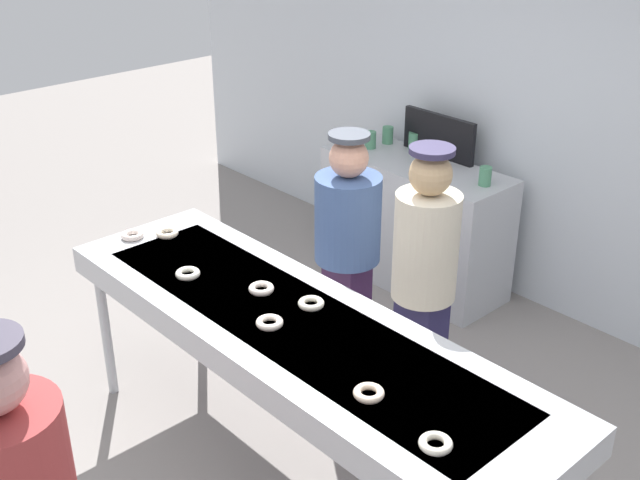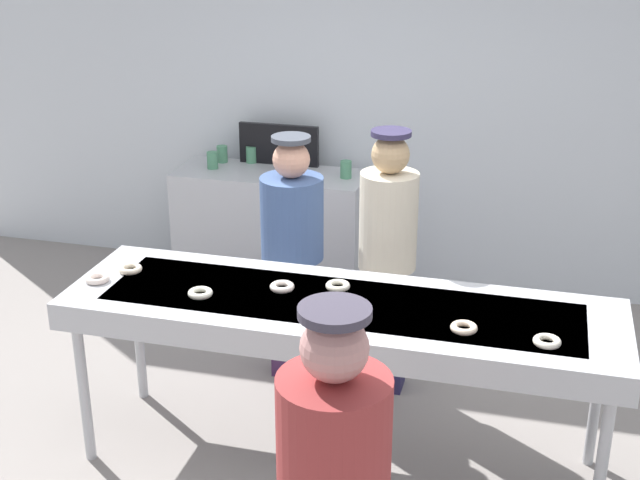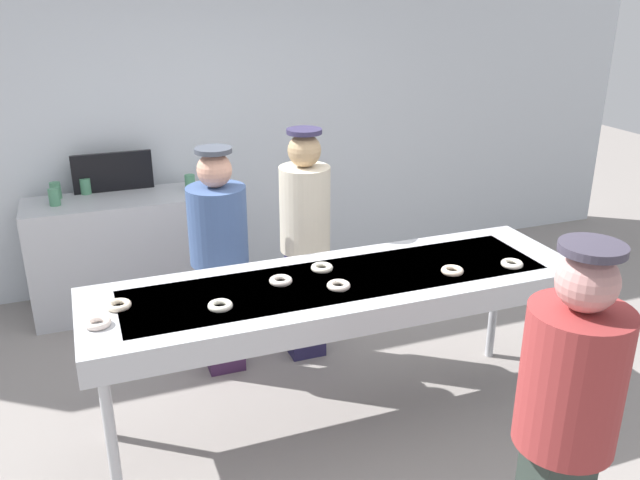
% 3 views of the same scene
% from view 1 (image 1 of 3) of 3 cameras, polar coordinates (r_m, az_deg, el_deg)
% --- Properties ---
extents(ground_plane, '(16.00, 16.00, 0.00)m').
position_cam_1_polar(ground_plane, '(4.26, -1.65, -16.62)').
color(ground_plane, gray).
extents(back_wall, '(8.00, 0.12, 3.25)m').
position_cam_1_polar(back_wall, '(5.25, 19.26, 10.73)').
color(back_wall, silver).
rests_on(back_wall, ground).
extents(fryer_conveyor, '(2.78, 0.80, 0.94)m').
position_cam_1_polar(fryer_conveyor, '(3.73, -1.82, -6.78)').
color(fryer_conveyor, '#B7BABF').
rests_on(fryer_conveyor, ground).
extents(sugar_donut_0, '(0.18, 0.18, 0.03)m').
position_cam_1_polar(sugar_donut_0, '(4.55, -10.86, 0.49)').
color(sugar_donut_0, '#FCE8C8').
rests_on(sugar_donut_0, fryer_conveyor).
extents(sugar_donut_1, '(0.16, 0.16, 0.03)m').
position_cam_1_polar(sugar_donut_1, '(3.00, 8.26, -14.20)').
color(sugar_donut_1, white).
rests_on(sugar_donut_1, fryer_conveyor).
extents(sugar_donut_2, '(0.17, 0.17, 0.03)m').
position_cam_1_polar(sugar_donut_2, '(3.92, -4.22, -3.48)').
color(sugar_donut_2, white).
rests_on(sugar_donut_2, fryer_conveyor).
extents(sugar_donut_3, '(0.15, 0.15, 0.03)m').
position_cam_1_polar(sugar_donut_3, '(3.22, 3.51, -10.86)').
color(sugar_donut_3, '#FDE1C1').
rests_on(sugar_donut_3, fryer_conveyor).
extents(sugar_donut_4, '(0.15, 0.15, 0.03)m').
position_cam_1_polar(sugar_donut_4, '(4.57, -13.25, 0.34)').
color(sugar_donut_4, white).
rests_on(sugar_donut_4, fryer_conveyor).
extents(sugar_donut_5, '(0.18, 0.18, 0.03)m').
position_cam_1_polar(sugar_donut_5, '(3.65, -3.63, -5.90)').
color(sugar_donut_5, white).
rests_on(sugar_donut_5, fryer_conveyor).
extents(sugar_donut_6, '(0.17, 0.17, 0.03)m').
position_cam_1_polar(sugar_donut_6, '(4.10, -9.43, -2.37)').
color(sugar_donut_6, white).
rests_on(sugar_donut_6, fryer_conveyor).
extents(sugar_donut_7, '(0.13, 0.13, 0.03)m').
position_cam_1_polar(sugar_donut_7, '(3.79, -0.64, -4.55)').
color(sugar_donut_7, silver).
rests_on(sugar_donut_7, fryer_conveyor).
extents(worker_baker, '(0.33, 0.33, 1.61)m').
position_cam_1_polar(worker_baker, '(4.15, 7.44, -2.58)').
color(worker_baker, '#252149').
rests_on(worker_baker, ground).
extents(worker_assistant, '(0.37, 0.37, 1.54)m').
position_cam_1_polar(worker_assistant, '(4.52, 1.97, -0.21)').
color(worker_assistant, '#3D2044').
rests_on(worker_assistant, ground).
extents(prep_counter, '(1.41, 0.54, 0.92)m').
position_cam_1_polar(prep_counter, '(5.82, 6.71, 1.22)').
color(prep_counter, '#B7BABF').
rests_on(prep_counter, ground).
extents(paper_cup_0, '(0.08, 0.08, 0.13)m').
position_cam_1_polar(paper_cup_0, '(5.90, 6.73, 7.06)').
color(paper_cup_0, '#4C8C66').
rests_on(paper_cup_0, prep_counter).
extents(paper_cup_1, '(0.08, 0.08, 0.13)m').
position_cam_1_polar(paper_cup_1, '(5.31, 11.72, 4.48)').
color(paper_cup_1, '#4C8C66').
rests_on(paper_cup_1, prep_counter).
extents(paper_cup_2, '(0.08, 0.08, 0.13)m').
position_cam_1_polar(paper_cup_2, '(6.01, 4.86, 7.48)').
color(paper_cup_2, '#4C8C66').
rests_on(paper_cup_2, prep_counter).
extents(paper_cup_3, '(0.08, 0.08, 0.13)m').
position_cam_1_polar(paper_cup_3, '(5.89, 3.62, 7.15)').
color(paper_cup_3, '#4C8C66').
rests_on(paper_cup_3, prep_counter).
extents(menu_display, '(0.61, 0.04, 0.31)m').
position_cam_1_polar(menu_display, '(5.75, 8.49, 7.39)').
color(menu_display, black).
rests_on(menu_display, prep_counter).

